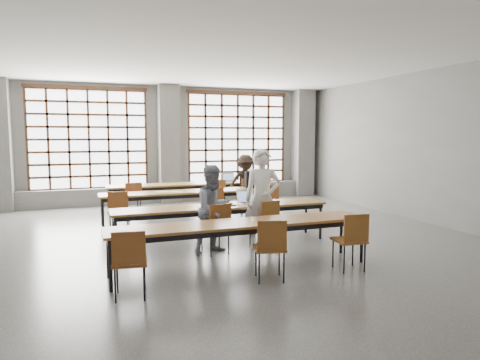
% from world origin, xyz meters
% --- Properties ---
extents(floor, '(11.00, 11.00, 0.00)m').
position_xyz_m(floor, '(0.00, 0.00, 0.00)').
color(floor, '#52524F').
rests_on(floor, ground).
extents(ceiling, '(11.00, 11.00, 0.00)m').
position_xyz_m(ceiling, '(0.00, 0.00, 3.50)').
color(ceiling, silver).
rests_on(ceiling, floor).
extents(wall_back, '(10.00, 0.00, 10.00)m').
position_xyz_m(wall_back, '(0.00, 5.50, 1.75)').
color(wall_back, '#61615F').
rests_on(wall_back, floor).
extents(wall_right, '(0.00, 11.00, 11.00)m').
position_xyz_m(wall_right, '(5.00, 0.00, 1.75)').
color(wall_right, '#61615F').
rests_on(wall_right, floor).
extents(column_mid, '(0.60, 0.55, 3.50)m').
position_xyz_m(column_mid, '(0.00, 5.22, 1.75)').
color(column_mid, '#525250').
rests_on(column_mid, floor).
extents(column_right, '(0.60, 0.55, 3.50)m').
position_xyz_m(column_right, '(4.50, 5.22, 1.75)').
color(column_right, '#525250').
rests_on(column_right, floor).
extents(window_left, '(3.32, 0.12, 3.00)m').
position_xyz_m(window_left, '(-2.25, 5.42, 1.90)').
color(window_left, white).
rests_on(window_left, wall_back).
extents(window_right, '(3.32, 0.12, 3.00)m').
position_xyz_m(window_right, '(2.25, 5.42, 1.90)').
color(window_right, white).
rests_on(window_right, wall_back).
extents(sill_ledge, '(9.80, 0.35, 0.50)m').
position_xyz_m(sill_ledge, '(0.00, 5.30, 0.25)').
color(sill_ledge, '#525250').
rests_on(sill_ledge, floor).
extents(desk_row_a, '(4.00, 0.70, 0.73)m').
position_xyz_m(desk_row_a, '(0.08, 3.69, 0.66)').
color(desk_row_a, brown).
rests_on(desk_row_a, floor).
extents(desk_row_b, '(4.00, 0.70, 0.73)m').
position_xyz_m(desk_row_b, '(-0.15, 2.13, 0.66)').
color(desk_row_b, brown).
rests_on(desk_row_b, floor).
extents(desk_row_c, '(4.00, 0.70, 0.73)m').
position_xyz_m(desk_row_c, '(-0.03, -0.09, 0.66)').
color(desk_row_c, brown).
rests_on(desk_row_c, floor).
extents(desk_row_d, '(4.00, 0.70, 0.73)m').
position_xyz_m(desk_row_d, '(-0.21, -1.65, 0.66)').
color(desk_row_d, brown).
rests_on(desk_row_d, floor).
extents(chair_back_left, '(0.46, 0.46, 0.88)m').
position_xyz_m(chair_back_left, '(-1.32, 3.06, 0.54)').
color(chair_back_left, brown).
rests_on(chair_back_left, floor).
extents(chair_back_mid, '(0.51, 0.51, 0.88)m').
position_xyz_m(chair_back_mid, '(0.86, 3.06, 0.54)').
color(chair_back_mid, brown).
rests_on(chair_back_mid, floor).
extents(chair_back_right, '(0.43, 0.44, 0.88)m').
position_xyz_m(chair_back_right, '(1.68, 3.06, 0.54)').
color(chair_back_right, brown).
rests_on(chair_back_right, floor).
extents(chair_mid_left, '(0.49, 0.49, 0.88)m').
position_xyz_m(chair_mid_left, '(-1.76, 1.50, 0.54)').
color(chair_mid_left, maroon).
rests_on(chair_mid_left, floor).
extents(chair_mid_centre, '(0.48, 0.48, 0.88)m').
position_xyz_m(chair_mid_centre, '(0.27, 1.50, 0.54)').
color(chair_mid_centre, brown).
rests_on(chair_mid_centre, floor).
extents(chair_mid_right, '(0.51, 0.51, 0.88)m').
position_xyz_m(chair_mid_right, '(1.64, 1.50, 0.54)').
color(chair_mid_right, brown).
rests_on(chair_mid_right, floor).
extents(chair_front_left, '(0.49, 0.50, 0.88)m').
position_xyz_m(chair_front_left, '(-0.32, -0.71, 0.54)').
color(chair_front_left, brown).
rests_on(chair_front_left, floor).
extents(chair_front_right, '(0.51, 0.51, 0.88)m').
position_xyz_m(chair_front_right, '(0.58, -0.71, 0.54)').
color(chair_front_right, brown).
rests_on(chair_front_right, floor).
extents(chair_near_left, '(0.48, 0.48, 0.88)m').
position_xyz_m(chair_near_left, '(-1.92, -2.28, 0.54)').
color(chair_near_left, brown).
rests_on(chair_near_left, floor).
extents(chair_near_mid, '(0.51, 0.51, 0.88)m').
position_xyz_m(chair_near_mid, '(-0.03, -2.27, 0.54)').
color(chair_near_mid, brown).
rests_on(chair_near_mid, floor).
extents(chair_near_right, '(0.45, 0.46, 0.88)m').
position_xyz_m(chair_near_right, '(1.29, -2.28, 0.54)').
color(chair_near_right, brown).
rests_on(chair_near_right, floor).
extents(student_male, '(0.74, 0.59, 1.78)m').
position_xyz_m(student_male, '(0.57, -0.59, 0.89)').
color(student_male, white).
rests_on(student_male, floor).
extents(student_female, '(0.88, 0.77, 1.52)m').
position_xyz_m(student_female, '(-0.33, -0.59, 0.76)').
color(student_female, '#18254A').
rests_on(student_female, floor).
extents(student_back, '(1.00, 0.62, 1.50)m').
position_xyz_m(student_back, '(1.68, 3.19, 0.75)').
color(student_back, black).
rests_on(student_back, floor).
extents(laptop_front, '(0.39, 0.34, 0.26)m').
position_xyz_m(laptop_front, '(0.51, 0.02, 0.79)').
color(laptop_front, silver).
rests_on(laptop_front, desk_row_c).
extents(laptop_back, '(0.39, 0.34, 0.26)m').
position_xyz_m(laptop_back, '(1.42, 3.80, 0.79)').
color(laptop_back, '#B2B2B7').
rests_on(laptop_back, desk_row_a).
extents(mouse, '(0.10, 0.06, 0.04)m').
position_xyz_m(mouse, '(0.92, -0.11, 0.75)').
color(mouse, silver).
rests_on(mouse, desk_row_c).
extents(green_box, '(0.26, 0.15, 0.09)m').
position_xyz_m(green_box, '(-0.08, -0.01, 0.78)').
color(green_box, '#297F31').
rests_on(green_box, desk_row_c).
extents(phone, '(0.14, 0.08, 0.01)m').
position_xyz_m(phone, '(0.15, -0.19, 0.74)').
color(phone, black).
rests_on(phone, desk_row_c).
extents(paper_sheet_a, '(0.32, 0.24, 0.00)m').
position_xyz_m(paper_sheet_a, '(-0.75, 2.18, 0.73)').
color(paper_sheet_a, silver).
rests_on(paper_sheet_a, desk_row_b).
extents(paper_sheet_b, '(0.36, 0.31, 0.00)m').
position_xyz_m(paper_sheet_b, '(-0.45, 2.08, 0.73)').
color(paper_sheet_b, white).
rests_on(paper_sheet_b, desk_row_b).
extents(paper_sheet_c, '(0.34, 0.28, 0.00)m').
position_xyz_m(paper_sheet_c, '(-0.05, 2.13, 0.73)').
color(paper_sheet_c, white).
rests_on(paper_sheet_c, desk_row_b).
extents(backpack, '(0.34, 0.23, 0.40)m').
position_xyz_m(backpack, '(1.45, 2.18, 0.93)').
color(backpack, black).
rests_on(backpack, desk_row_b).
extents(plastic_bag, '(0.32, 0.29, 0.29)m').
position_xyz_m(plastic_bag, '(0.98, 3.74, 0.87)').
color(plastic_bag, white).
rests_on(plastic_bag, desk_row_a).
extents(red_pouch, '(0.21, 0.11, 0.06)m').
position_xyz_m(red_pouch, '(-1.91, -2.20, 0.50)').
color(red_pouch, '#B42616').
rests_on(red_pouch, chair_near_left).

